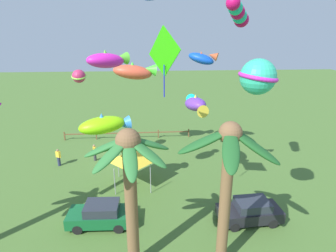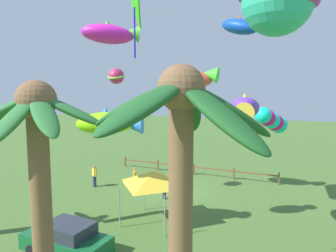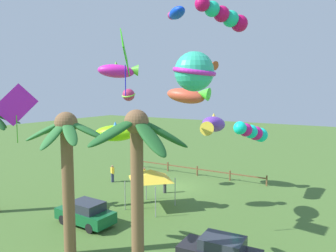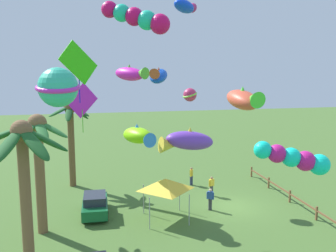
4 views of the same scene
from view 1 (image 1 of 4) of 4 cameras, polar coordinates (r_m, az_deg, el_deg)
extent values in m
plane|color=#476B2D|center=(27.11, -9.13, -6.12)|extent=(120.00, 120.00, 0.00)
cylinder|color=brown|center=(14.01, 11.69, -15.33)|extent=(0.55, 0.55, 7.19)
ellipsoid|color=#1E5623|center=(12.24, 7.44, -3.27)|extent=(2.45, 0.74, 1.34)
ellipsoid|color=#1E5623|center=(11.39, 12.89, -5.02)|extent=(1.29, 2.57, 1.22)
ellipsoid|color=#1E5623|center=(12.47, 17.59, -4.21)|extent=(2.42, 1.63, 1.56)
ellipsoid|color=#1E5623|center=(13.40, 15.40, -2.31)|extent=(2.30, 2.00, 1.54)
ellipsoid|color=#1E5623|center=(13.42, 10.31, -2.07)|extent=(1.26, 2.41, 1.62)
sphere|color=brown|center=(12.37, 12.79, -1.42)|extent=(1.05, 1.05, 1.05)
cylinder|color=brown|center=(13.80, -7.55, -16.44)|extent=(0.60, 0.60, 6.88)
ellipsoid|color=#2D7033|center=(12.38, -12.73, -4.32)|extent=(2.07, 0.63, 1.09)
ellipsoid|color=#2D7033|center=(11.73, -11.69, -5.89)|extent=(1.85, 1.86, 1.20)
ellipsoid|color=#2D7033|center=(11.53, -7.82, -6.83)|extent=(0.86, 1.96, 1.44)
ellipsoid|color=#2D7033|center=(11.80, -4.41, -5.51)|extent=(2.02, 1.56, 1.24)
ellipsoid|color=#2D7033|center=(12.54, -3.92, -3.64)|extent=(2.13, 1.29, 1.12)
ellipsoid|color=#2D7033|center=(13.06, -6.34, -2.94)|extent=(1.32, 2.10, 1.19)
ellipsoid|color=#2D7033|center=(12.93, -10.97, -3.86)|extent=(1.85, 1.74, 1.36)
sphere|color=brown|center=(12.14, -8.25, -3.09)|extent=(1.14, 1.14, 1.14)
cube|color=brown|center=(31.33, 4.28, -1.46)|extent=(0.12, 0.12, 0.95)
cube|color=brown|center=(31.03, -2.02, -1.62)|extent=(0.12, 0.12, 0.95)
cube|color=brown|center=(31.12, -8.37, -1.76)|extent=(0.12, 0.12, 0.95)
cube|color=brown|center=(31.58, -14.60, -1.87)|extent=(0.12, 0.12, 0.95)
cube|color=brown|center=(32.41, -20.59, -1.96)|extent=(0.12, 0.12, 0.95)
cube|color=brown|center=(31.05, -8.38, -1.43)|extent=(13.86, 0.09, 0.11)
cube|color=#145B2D|center=(18.35, -13.82, -17.71)|extent=(3.96, 1.83, 0.70)
cube|color=#282D38|center=(17.95, -13.50, -16.12)|extent=(2.08, 1.56, 0.56)
cylinder|color=black|center=(18.21, -18.20, -19.68)|extent=(0.61, 0.20, 0.60)
cylinder|color=black|center=(19.41, -16.94, -16.85)|extent=(0.61, 0.20, 0.60)
cylinder|color=black|center=(17.72, -10.18, -20.16)|extent=(0.61, 0.20, 0.60)
cylinder|color=black|center=(18.94, -9.53, -17.18)|extent=(0.61, 0.20, 0.60)
cube|color=black|center=(18.83, 16.41, -16.90)|extent=(4.00, 1.94, 0.70)
cube|color=#282D38|center=(18.53, 17.03, -15.24)|extent=(2.12, 1.62, 0.56)
cylinder|color=black|center=(18.02, 13.61, -19.65)|extent=(0.61, 0.22, 0.60)
cylinder|color=black|center=(19.18, 11.91, -16.84)|extent=(0.61, 0.22, 0.60)
cylinder|color=black|center=(18.94, 20.83, -18.34)|extent=(0.61, 0.22, 0.60)
cylinder|color=black|center=(20.04, 18.71, -15.79)|extent=(0.61, 0.22, 0.60)
cylinder|color=#2D3351|center=(26.62, -21.60, -6.80)|extent=(0.26, 0.26, 0.84)
cube|color=yellow|center=(26.34, -21.78, -5.44)|extent=(0.44, 0.37, 0.54)
sphere|color=#A37556|center=(26.19, -21.88, -4.69)|extent=(0.21, 0.21, 0.21)
cylinder|color=yellow|center=(26.21, -21.39, -5.63)|extent=(0.09, 0.09, 0.52)
cylinder|color=yellow|center=(26.51, -22.13, -5.45)|extent=(0.09, 0.09, 0.52)
cylinder|color=#38383D|center=(26.59, -14.85, -6.07)|extent=(0.26, 0.26, 0.84)
cube|color=yellow|center=(26.31, -14.98, -4.71)|extent=(0.34, 0.43, 0.54)
sphere|color=#A37556|center=(26.16, -15.05, -3.96)|extent=(0.21, 0.21, 0.21)
cylinder|color=yellow|center=(26.12, -14.89, -5.00)|extent=(0.09, 0.09, 0.52)
cylinder|color=yellow|center=(26.54, -15.05, -4.62)|extent=(0.09, 0.09, 0.52)
cylinder|color=#38383D|center=(25.24, -8.87, -7.03)|extent=(0.26, 0.26, 0.84)
cube|color=#2D519E|center=(24.95, -8.95, -5.61)|extent=(0.41, 0.44, 0.54)
sphere|color=beige|center=(24.79, -9.00, -4.82)|extent=(0.21, 0.21, 0.21)
cylinder|color=#2D519E|center=(24.81, -9.29, -5.90)|extent=(0.09, 0.09, 0.52)
cylinder|color=#2D519E|center=(25.13, -8.61, -5.53)|extent=(0.09, 0.09, 0.52)
cylinder|color=#9E9EA3|center=(22.90, -3.69, -7.91)|extent=(0.06, 0.06, 2.10)
cylinder|color=#9E9EA3|center=(23.05, -10.23, -8.01)|extent=(0.06, 0.06, 2.10)
cylinder|color=#9E9EA3|center=(20.61, -3.62, -11.18)|extent=(0.06, 0.06, 2.10)
cylinder|color=#9E9EA3|center=(20.78, -10.95, -11.26)|extent=(0.06, 0.06, 2.10)
pyramid|color=yellow|center=(21.15, -7.28, -6.13)|extent=(2.86, 2.86, 0.75)
cube|color=#30D00E|center=(13.86, -0.83, 15.04)|extent=(1.44, 2.09, 2.46)
cylinder|color=#1A18D4|center=(14.03, -0.80, 9.24)|extent=(0.05, 0.05, 1.62)
ellipsoid|color=blue|center=(18.20, 6.85, 13.65)|extent=(1.97, 1.45, 1.03)
cone|color=#BE4E2A|center=(18.05, 9.30, 14.12)|extent=(0.81, 0.74, 0.66)
cone|color=#BE4E2A|center=(18.17, 6.88, 14.52)|extent=(0.44, 0.44, 0.34)
ellipsoid|color=#8BEC10|center=(18.71, -13.44, 0.16)|extent=(3.45, 2.49, 1.28)
cone|color=#3382E4|center=(19.00, -9.34, 0.49)|extent=(1.29, 1.26, 1.03)
cone|color=#3382E4|center=(18.56, -13.55, 1.63)|extent=(0.78, 0.78, 0.63)
sphere|color=#BF2D5C|center=(22.77, -17.95, 9.76)|extent=(1.03, 1.03, 1.03)
torus|color=#8CE945|center=(22.77, -17.95, 9.76)|extent=(1.26, 1.24, 0.46)
ellipsoid|color=#E25236|center=(24.72, -7.32, 10.99)|extent=(3.64, 1.95, 1.68)
cone|color=#45E232|center=(24.76, -3.75, 11.60)|extent=(1.29, 1.17, 1.21)
cone|color=#45E232|center=(24.65, -7.38, 12.26)|extent=(0.73, 0.73, 0.69)
sphere|color=#D30D5A|center=(18.35, 14.92, 20.47)|extent=(0.90, 0.90, 0.90)
sphere|color=#1AC99B|center=(17.77, 14.56, 21.16)|extent=(0.87, 0.87, 0.87)
sphere|color=#D30D5A|center=(17.18, 14.18, 21.88)|extent=(0.83, 0.83, 0.83)
sphere|color=#1AC99B|center=(16.61, 13.77, 22.66)|extent=(0.79, 0.79, 0.79)
sphere|color=#D30D5A|center=(16.03, 13.32, 23.49)|extent=(0.76, 0.76, 0.76)
sphere|color=#31C299|center=(14.16, 18.09, 9.65)|extent=(1.74, 1.74, 1.74)
torus|color=#CD2ABC|center=(14.16, 18.09, 9.65)|extent=(1.98, 1.97, 0.48)
sphere|color=#0FEDCB|center=(27.76, 5.20, 5.33)|extent=(1.17, 1.17, 1.17)
sphere|color=#CB1981|center=(26.95, 5.12, 5.37)|extent=(1.12, 1.12, 1.12)
sphere|color=#0FEDCB|center=(26.13, 5.04, 5.41)|extent=(1.08, 1.08, 1.08)
sphere|color=#CB1981|center=(25.31, 4.95, 5.45)|extent=(1.03, 1.03, 1.03)
sphere|color=#0FEDCB|center=(24.49, 4.86, 5.50)|extent=(0.98, 0.98, 0.98)
ellipsoid|color=#E822B7|center=(17.22, -12.76, 13.04)|extent=(2.70, 2.43, 1.05)
cone|color=#52B72E|center=(17.74, -9.62, 13.66)|extent=(1.11, 1.10, 0.82)
cone|color=#52B72E|center=(17.18, -12.86, 14.34)|extent=(0.67, 0.67, 0.49)
ellipsoid|color=purple|center=(20.41, 5.65, 4.53)|extent=(1.81, 3.01, 1.35)
cone|color=yellow|center=(19.35, 6.80, 3.16)|extent=(1.01, 1.10, 0.97)
cone|color=yellow|center=(20.31, 5.69, 5.74)|extent=(0.63, 0.63, 0.56)
camera|label=2|loc=(8.85, 41.35, -15.17)|focal=32.59mm
camera|label=3|loc=(12.28, 82.25, -11.61)|focal=35.52mm
camera|label=4|loc=(26.47, 54.19, 8.71)|focal=40.10mm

